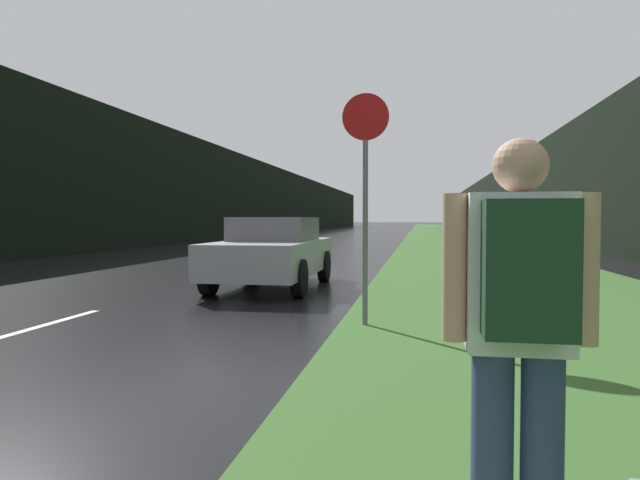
# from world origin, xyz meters

# --- Properties ---
(grass_verge) EXTENTS (6.00, 240.00, 0.02)m
(grass_verge) POSITION_xyz_m (6.84, 40.00, 0.01)
(grass_verge) COLOR #386028
(grass_verge) RESTS_ON ground_plane
(lane_stripe_b) EXTENTS (0.12, 3.00, 0.01)m
(lane_stripe_b) POSITION_xyz_m (0.00, 6.32, 0.00)
(lane_stripe_b) COLOR silver
(lane_stripe_b) RESTS_ON ground_plane
(lane_stripe_c) EXTENTS (0.12, 3.00, 0.01)m
(lane_stripe_c) POSITION_xyz_m (0.00, 13.32, 0.00)
(lane_stripe_c) COLOR silver
(lane_stripe_c) RESTS_ON ground_plane
(lane_stripe_d) EXTENTS (0.12, 3.00, 0.01)m
(lane_stripe_d) POSITION_xyz_m (0.00, 20.32, 0.00)
(lane_stripe_d) COLOR silver
(lane_stripe_d) RESTS_ON ground_plane
(lane_stripe_e) EXTENTS (0.12, 3.00, 0.01)m
(lane_stripe_e) POSITION_xyz_m (0.00, 27.32, 0.00)
(lane_stripe_e) COLOR silver
(lane_stripe_e) RESTS_ON ground_plane
(treeline_far_side) EXTENTS (2.00, 140.00, 6.53)m
(treeline_far_side) POSITION_xyz_m (-9.84, 50.00, 3.27)
(treeline_far_side) COLOR black
(treeline_far_side) RESTS_ON ground_plane
(treeline_near_side) EXTENTS (2.00, 140.00, 6.02)m
(treeline_near_side) POSITION_xyz_m (12.84, 50.00, 3.01)
(treeline_near_side) COLOR black
(treeline_near_side) RESTS_ON ground_plane
(stop_sign) EXTENTS (0.61, 0.07, 3.04)m
(stop_sign) POSITION_xyz_m (4.18, 7.29, 1.80)
(stop_sign) COLOR slate
(stop_sign) RESTS_ON ground_plane
(hitchhiker_with_backpack) EXTENTS (0.60, 0.41, 1.72)m
(hitchhiker_with_backpack) POSITION_xyz_m (5.27, 2.18, 0.99)
(hitchhiker_with_backpack) COLOR navy
(hitchhiker_with_backpack) RESTS_ON ground_plane
(car_passing_near) EXTENTS (1.90, 4.35, 1.44)m
(car_passing_near) POSITION_xyz_m (1.92, 11.19, 0.74)
(car_passing_near) COLOR #9E9EA3
(car_passing_near) RESTS_ON ground_plane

